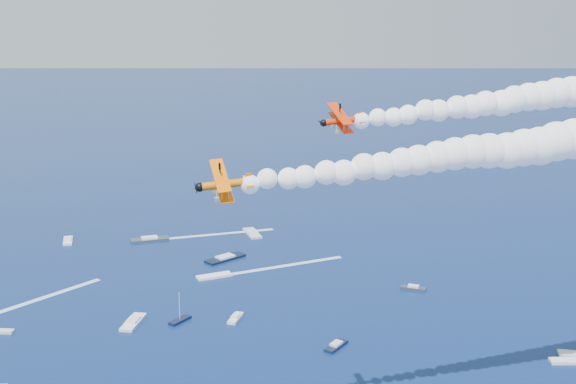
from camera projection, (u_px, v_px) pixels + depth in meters
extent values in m
cube|color=#323842|center=(150.00, 239.00, 254.32)|extent=(13.36, 4.91, 0.70)
cube|color=white|center=(214.00, 276.00, 219.43)|extent=(11.01, 5.31, 0.70)
cube|color=#0D1A32|center=(336.00, 346.00, 173.77)|extent=(7.23, 6.81, 0.70)
cube|color=black|center=(225.00, 258.00, 234.91)|extent=(14.16, 10.46, 0.70)
cube|color=#2E313D|center=(413.00, 288.00, 209.79)|extent=(7.36, 5.98, 0.70)
cube|color=white|center=(568.00, 361.00, 166.29)|extent=(8.74, 4.65, 0.70)
cube|color=white|center=(68.00, 241.00, 252.82)|extent=(3.02, 9.29, 0.70)
cube|color=silver|center=(236.00, 318.00, 189.40)|extent=(5.37, 7.23, 0.70)
cube|color=silver|center=(252.00, 233.00, 261.33)|extent=(4.81, 12.76, 0.70)
cube|color=silver|center=(1.00, 331.00, 181.70)|extent=(6.53, 3.89, 0.70)
cube|color=white|center=(133.00, 322.00, 186.99)|extent=(7.42, 11.20, 0.70)
cube|color=#0E1432|center=(180.00, 320.00, 188.13)|extent=(6.37, 5.98, 0.70)
cube|color=white|center=(222.00, 234.00, 261.74)|extent=(38.05, 4.04, 0.04)
cube|color=white|center=(42.00, 298.00, 203.35)|extent=(31.86, 24.04, 0.04)
cube|color=white|center=(287.00, 265.00, 229.46)|extent=(37.70, 9.12, 0.04)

